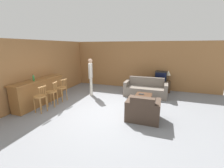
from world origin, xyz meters
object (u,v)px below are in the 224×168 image
at_px(coffee_table, 143,97).
at_px(tv, 161,76).
at_px(couch_far, 146,89).
at_px(bottle, 33,78).
at_px(table_lamp, 168,73).
at_px(armchair_near, 143,111).
at_px(book_on_table, 141,94).
at_px(person_by_window, 91,75).
at_px(bar_chair_far, 62,89).
at_px(bar_chair_mid, 52,93).
at_px(bar_chair_near, 40,98).
at_px(tv_unit, 160,86).

relative_size(coffee_table, tv, 1.59).
bearing_deg(couch_far, tv, 57.40).
height_order(coffee_table, bottle, bottle).
bearing_deg(table_lamp, armchair_near, -102.34).
bearing_deg(bottle, coffee_table, 20.11).
height_order(book_on_table, person_by_window, person_by_window).
distance_m(bar_chair_far, bottle, 1.21).
bearing_deg(armchair_near, tv, 83.29).
xyz_separation_m(book_on_table, person_by_window, (-2.48, 0.38, 0.58)).
height_order(bar_chair_mid, book_on_table, bar_chair_mid).
relative_size(bar_chair_near, table_lamp, 1.77).
bearing_deg(couch_far, tv_unit, 57.47).
distance_m(tv, bottle, 5.94).
xyz_separation_m(coffee_table, tv_unit, (0.57, 2.29, -0.07)).
relative_size(coffee_table, tv_unit, 0.91).
bearing_deg(book_on_table, person_by_window, 171.26).
height_order(tv, person_by_window, person_by_window).
bearing_deg(table_lamp, couch_far, -134.85).
relative_size(book_on_table, table_lamp, 0.38).
height_order(tv_unit, person_by_window, person_by_window).
relative_size(bar_chair_mid, book_on_table, 4.64).
xyz_separation_m(bar_chair_mid, person_by_window, (0.84, 1.73, 0.48)).
height_order(couch_far, tv_unit, couch_far).
distance_m(bar_chair_near, coffee_table, 3.89).
distance_m(couch_far, table_lamp, 1.56).
bearing_deg(bar_chair_far, armchair_near, -9.55).
xyz_separation_m(bar_chair_mid, tv, (3.99, 3.51, 0.29)).
relative_size(bar_chair_mid, person_by_window, 0.56).
relative_size(coffee_table, person_by_window, 0.52).
bearing_deg(coffee_table, bottle, -159.89).
height_order(couch_far, book_on_table, couch_far).
bearing_deg(couch_far, bar_chair_near, -136.96).
bearing_deg(bar_chair_far, table_lamp, 33.80).
xyz_separation_m(bar_chair_mid, bar_chair_far, (0.00, 0.60, 0.00)).
bearing_deg(bar_chair_near, tv, 45.96).
bearing_deg(bottle, bar_chair_far, 54.92).
bearing_deg(tv_unit, table_lamp, 0.00).
relative_size(armchair_near, book_on_table, 4.96).
relative_size(tv, bottle, 2.15).
relative_size(bar_chair_mid, tv, 1.70).
height_order(bar_chair_far, coffee_table, bar_chair_far).
xyz_separation_m(bar_chair_near, table_lamp, (4.35, 4.13, 0.46)).
bearing_deg(armchair_near, bar_chair_mid, 179.98).
distance_m(tv_unit, table_lamp, 0.79).
height_order(armchair_near, coffee_table, armchair_near).
bearing_deg(bar_chair_mid, bar_chair_near, -89.96).
distance_m(armchair_near, coffee_table, 1.24).
height_order(bottle, table_lamp, bottle).
distance_m(bar_chair_mid, bottle, 0.90).
distance_m(bar_chair_mid, table_lamp, 5.61).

